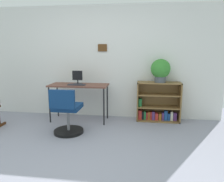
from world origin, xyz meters
name	(u,v)px	position (x,y,z in m)	size (l,w,h in m)	color
ground_plane	(66,164)	(0.00, 0.00, 0.00)	(6.24, 6.24, 0.00)	gray
wall_back	(98,62)	(0.00, 2.15, 1.18)	(5.20, 0.12, 2.36)	silver
desk	(79,88)	(-0.32, 1.72, 0.69)	(1.18, 0.50, 0.76)	brown
monitor	(78,78)	(-0.35, 1.76, 0.88)	(0.21, 0.19, 0.27)	#262628
keyboard	(77,85)	(-0.33, 1.62, 0.77)	(0.35, 0.11, 0.02)	#282B35
office_chair	(67,114)	(-0.32, 0.98, 0.35)	(0.52, 0.55, 0.82)	black
bookshelf_low	(158,104)	(1.28, 1.95, 0.35)	(0.87, 0.30, 0.81)	brown
potted_plant_on_shelf	(161,70)	(1.31, 1.90, 1.06)	(0.39, 0.39, 0.47)	#474C51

